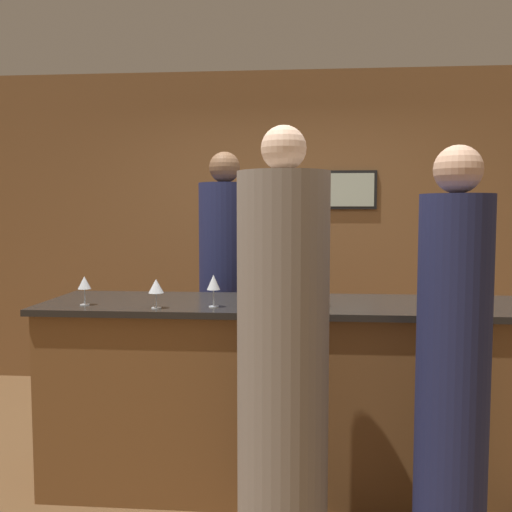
{
  "coord_description": "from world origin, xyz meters",
  "views": [
    {
      "loc": [
        0.1,
        -3.15,
        1.56
      ],
      "look_at": [
        -0.18,
        0.1,
        1.3
      ],
      "focal_mm": 40.0,
      "sensor_mm": 36.0,
      "label": 1
    }
  ],
  "objects_px": {
    "wine_bottle_0": "(267,281)",
    "wine_bottle_1": "(472,287)",
    "bartender": "(225,305)",
    "guest_1": "(283,367)",
    "guest_0": "(452,377)"
  },
  "relations": [
    {
      "from": "wine_bottle_1",
      "to": "guest_0",
      "type": "bearing_deg",
      "value": -112.08
    },
    {
      "from": "guest_0",
      "to": "wine_bottle_0",
      "type": "distance_m",
      "value": 1.2
    },
    {
      "from": "guest_0",
      "to": "wine_bottle_0",
      "type": "height_order",
      "value": "guest_0"
    },
    {
      "from": "guest_0",
      "to": "wine_bottle_1",
      "type": "xyz_separation_m",
      "value": [
        0.24,
        0.6,
        0.31
      ]
    },
    {
      "from": "bartender",
      "to": "wine_bottle_0",
      "type": "bearing_deg",
      "value": 116.61
    },
    {
      "from": "guest_1",
      "to": "wine_bottle_0",
      "type": "bearing_deg",
      "value": 98.8
    },
    {
      "from": "guest_0",
      "to": "guest_1",
      "type": "bearing_deg",
      "value": 179.77
    },
    {
      "from": "bartender",
      "to": "wine_bottle_1",
      "type": "distance_m",
      "value": 1.67
    },
    {
      "from": "bartender",
      "to": "guest_1",
      "type": "bearing_deg",
      "value": 107.32
    },
    {
      "from": "bartender",
      "to": "guest_1",
      "type": "relative_size",
      "value": 1.02
    },
    {
      "from": "bartender",
      "to": "guest_1",
      "type": "height_order",
      "value": "bartender"
    },
    {
      "from": "guest_0",
      "to": "wine_bottle_0",
      "type": "bearing_deg",
      "value": 136.39
    },
    {
      "from": "guest_1",
      "to": "bartender",
      "type": "bearing_deg",
      "value": 107.32
    },
    {
      "from": "wine_bottle_0",
      "to": "wine_bottle_1",
      "type": "relative_size",
      "value": 0.97
    },
    {
      "from": "guest_0",
      "to": "guest_1",
      "type": "xyz_separation_m",
      "value": [
        -0.71,
        0.0,
        0.03
      ]
    }
  ]
}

